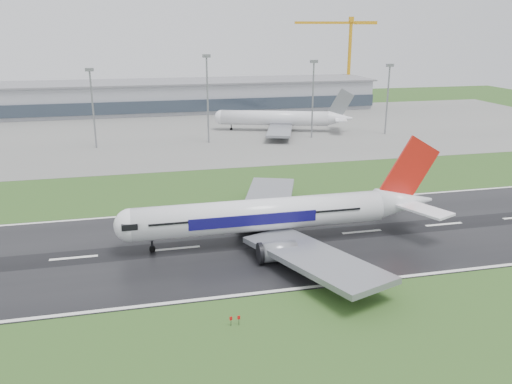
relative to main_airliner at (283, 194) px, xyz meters
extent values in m
plane|color=#284A1B|center=(-21.91, 0.47, -10.11)|extent=(520.00, 520.00, 0.00)
cube|color=black|center=(-21.91, 0.47, -10.06)|extent=(400.00, 45.00, 0.10)
cube|color=slate|center=(-21.91, 125.47, -10.07)|extent=(400.00, 130.00, 0.08)
cube|color=gray|center=(-21.91, 185.47, -2.61)|extent=(240.00, 36.00, 15.00)
cylinder|color=gray|center=(-43.06, 100.47, 3.79)|extent=(0.64, 0.64, 27.80)
cylinder|color=gray|center=(-1.20, 100.47, 5.91)|extent=(0.64, 0.64, 32.04)
cylinder|color=gray|center=(40.72, 100.47, 4.64)|extent=(0.64, 0.64, 29.49)
cylinder|color=gray|center=(73.01, 100.47, 3.66)|extent=(0.64, 0.64, 27.54)
camera|label=1|loc=(-28.54, -98.06, 32.57)|focal=36.80mm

